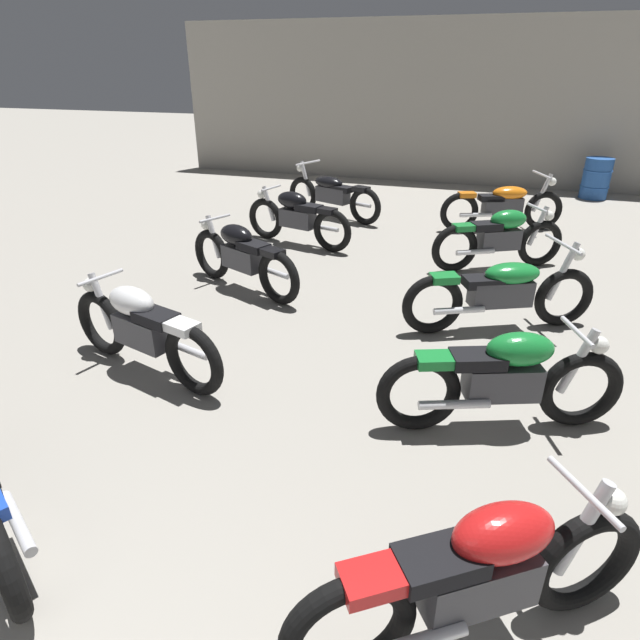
# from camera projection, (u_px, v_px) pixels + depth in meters

# --- Properties ---
(back_wall) EXTENTS (13.09, 0.24, 3.60)m
(back_wall) POSITION_uv_depth(u_px,v_px,m) (443.00, 104.00, 12.39)
(back_wall) COLOR #9E998E
(back_wall) RESTS_ON ground
(motorcycle_left_row_2) EXTENTS (1.92, 0.71, 0.88)m
(motorcycle_left_row_2) POSITION_uv_depth(u_px,v_px,m) (142.00, 328.00, 4.91)
(motorcycle_left_row_2) COLOR black
(motorcycle_left_row_2) RESTS_ON ground
(motorcycle_left_row_3) EXTENTS (1.84, 0.91, 0.88)m
(motorcycle_left_row_3) POSITION_uv_depth(u_px,v_px,m) (242.00, 256.00, 6.74)
(motorcycle_left_row_3) COLOR black
(motorcycle_left_row_3) RESTS_ON ground
(motorcycle_left_row_4) EXTENTS (1.93, 0.68, 0.88)m
(motorcycle_left_row_4) POSITION_uv_depth(u_px,v_px,m) (297.00, 217.00, 8.45)
(motorcycle_left_row_4) COLOR black
(motorcycle_left_row_4) RESTS_ON ground
(motorcycle_left_row_5) EXTENTS (2.05, 1.01, 0.97)m
(motorcycle_left_row_5) POSITION_uv_depth(u_px,v_px,m) (332.00, 194.00, 9.95)
(motorcycle_left_row_5) COLOR black
(motorcycle_left_row_5) RESTS_ON ground
(motorcycle_right_row_1) EXTENTS (1.69, 1.20, 0.88)m
(motorcycle_right_row_1) POSITION_uv_depth(u_px,v_px,m) (479.00, 576.00, 2.55)
(motorcycle_right_row_1) COLOR black
(motorcycle_right_row_1) RESTS_ON ground
(motorcycle_right_row_2) EXTENTS (1.89, 0.80, 0.88)m
(motorcycle_right_row_2) POSITION_uv_depth(u_px,v_px,m) (504.00, 378.00, 4.14)
(motorcycle_right_row_2) COLOR black
(motorcycle_right_row_2) RESTS_ON ground
(motorcycle_right_row_3) EXTENTS (2.01, 1.09, 0.97)m
(motorcycle_right_row_3) POSITION_uv_depth(u_px,v_px,m) (502.00, 291.00, 5.72)
(motorcycle_right_row_3) COLOR black
(motorcycle_right_row_3) RESTS_ON ground
(motorcycle_right_row_4) EXTENTS (1.79, 1.03, 0.88)m
(motorcycle_right_row_4) POSITION_uv_depth(u_px,v_px,m) (500.00, 238.00, 7.45)
(motorcycle_right_row_4) COLOR black
(motorcycle_right_row_4) RESTS_ON ground
(motorcycle_right_row_5) EXTENTS (2.06, 1.00, 0.97)m
(motorcycle_right_row_5) POSITION_uv_depth(u_px,v_px,m) (503.00, 205.00, 9.19)
(motorcycle_right_row_5) COLOR black
(motorcycle_right_row_5) RESTS_ON ground
(oil_drum) EXTENTS (0.59, 0.59, 0.85)m
(oil_drum) POSITION_uv_depth(u_px,v_px,m) (596.00, 178.00, 11.40)
(oil_drum) COLOR #23519E
(oil_drum) RESTS_ON ground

